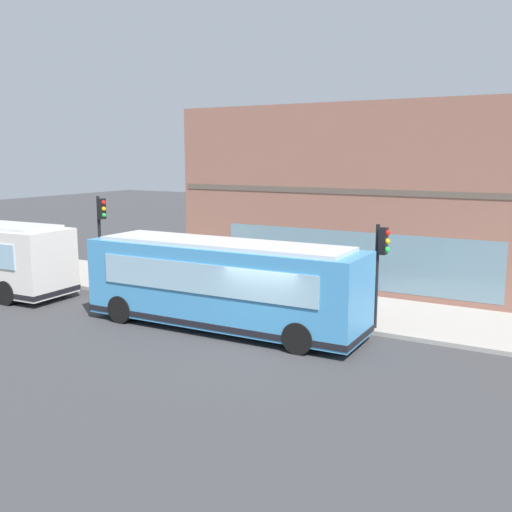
{
  "coord_description": "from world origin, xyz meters",
  "views": [
    {
      "loc": [
        -15.77,
        -8.67,
        6.0
      ],
      "look_at": [
        2.55,
        1.9,
        2.32
      ],
      "focal_mm": 41.22,
      "sensor_mm": 36.0,
      "label": 1
    }
  ],
  "objects_px": {
    "pedestrian_near_hydrant": "(240,279)",
    "newspaper_vending_box": "(358,290)",
    "fire_hydrant": "(298,291)",
    "pedestrian_by_light_pole": "(130,266)",
    "traffic_light_down_block": "(101,224)",
    "pedestrian_near_building_entrance": "(202,274)",
    "city_bus_nearside": "(222,285)",
    "traffic_light_near_corner": "(381,256)"
  },
  "relations": [
    {
      "from": "pedestrian_near_hydrant",
      "to": "newspaper_vending_box",
      "type": "relative_size",
      "value": 1.96
    },
    {
      "from": "fire_hydrant",
      "to": "pedestrian_by_light_pole",
      "type": "xyz_separation_m",
      "value": [
        -1.88,
        7.27,
        0.65
      ]
    },
    {
      "from": "traffic_light_down_block",
      "to": "pedestrian_by_light_pole",
      "type": "xyz_separation_m",
      "value": [
        0.17,
        -1.43,
        -1.79
      ]
    },
    {
      "from": "traffic_light_down_block",
      "to": "pedestrian_by_light_pole",
      "type": "distance_m",
      "value": 2.3
    },
    {
      "from": "pedestrian_near_building_entrance",
      "to": "newspaper_vending_box",
      "type": "relative_size",
      "value": 1.97
    },
    {
      "from": "city_bus_nearside",
      "to": "fire_hydrant",
      "type": "xyz_separation_m",
      "value": [
        4.44,
        -0.76,
        -1.04
      ]
    },
    {
      "from": "city_bus_nearside",
      "to": "pedestrian_near_hydrant",
      "type": "bearing_deg",
      "value": 18.95
    },
    {
      "from": "city_bus_nearside",
      "to": "traffic_light_near_corner",
      "type": "xyz_separation_m",
      "value": [
        2.25,
        -4.85,
        1.08
      ]
    },
    {
      "from": "fire_hydrant",
      "to": "pedestrian_by_light_pole",
      "type": "relative_size",
      "value": 0.42
    },
    {
      "from": "traffic_light_near_corner",
      "to": "pedestrian_near_building_entrance",
      "type": "height_order",
      "value": "traffic_light_near_corner"
    },
    {
      "from": "pedestrian_near_building_entrance",
      "to": "pedestrian_by_light_pole",
      "type": "xyz_separation_m",
      "value": [
        -0.19,
        3.74,
        -0.02
      ]
    },
    {
      "from": "fire_hydrant",
      "to": "pedestrian_near_building_entrance",
      "type": "height_order",
      "value": "pedestrian_near_building_entrance"
    },
    {
      "from": "city_bus_nearside",
      "to": "pedestrian_near_building_entrance",
      "type": "relative_size",
      "value": 5.69
    },
    {
      "from": "pedestrian_near_hydrant",
      "to": "fire_hydrant",
      "type": "bearing_deg",
      "value": -43.98
    },
    {
      "from": "city_bus_nearside",
      "to": "pedestrian_by_light_pole",
      "type": "distance_m",
      "value": 7.01
    },
    {
      "from": "traffic_light_down_block",
      "to": "pedestrian_by_light_pole",
      "type": "relative_size",
      "value": 2.3
    },
    {
      "from": "pedestrian_near_building_entrance",
      "to": "pedestrian_near_hydrant",
      "type": "xyz_separation_m",
      "value": [
        -0.05,
        -1.85,
        -0.01
      ]
    },
    {
      "from": "traffic_light_down_block",
      "to": "fire_hydrant",
      "type": "xyz_separation_m",
      "value": [
        2.06,
        -8.7,
        -2.44
      ]
    },
    {
      "from": "fire_hydrant",
      "to": "pedestrian_near_building_entrance",
      "type": "relative_size",
      "value": 0.42
    },
    {
      "from": "traffic_light_down_block",
      "to": "newspaper_vending_box",
      "type": "height_order",
      "value": "traffic_light_down_block"
    },
    {
      "from": "fire_hydrant",
      "to": "pedestrian_near_building_entrance",
      "type": "xyz_separation_m",
      "value": [
        -1.7,
        3.53,
        0.66
      ]
    },
    {
      "from": "fire_hydrant",
      "to": "pedestrian_near_hydrant",
      "type": "xyz_separation_m",
      "value": [
        -1.74,
        1.68,
        0.66
      ]
    },
    {
      "from": "city_bus_nearside",
      "to": "pedestrian_near_hydrant",
      "type": "relative_size",
      "value": 5.74
    },
    {
      "from": "traffic_light_near_corner",
      "to": "pedestrian_near_building_entrance",
      "type": "distance_m",
      "value": 7.78
    },
    {
      "from": "traffic_light_down_block",
      "to": "newspaper_vending_box",
      "type": "xyz_separation_m",
      "value": [
        3.13,
        -10.87,
        -2.35
      ]
    },
    {
      "from": "traffic_light_down_block",
      "to": "pedestrian_by_light_pole",
      "type": "height_order",
      "value": "traffic_light_down_block"
    },
    {
      "from": "city_bus_nearside",
      "to": "fire_hydrant",
      "type": "height_order",
      "value": "city_bus_nearside"
    },
    {
      "from": "city_bus_nearside",
      "to": "pedestrian_near_building_entrance",
      "type": "distance_m",
      "value": 3.92
    },
    {
      "from": "traffic_light_down_block",
      "to": "newspaper_vending_box",
      "type": "relative_size",
      "value": 4.48
    },
    {
      "from": "fire_hydrant",
      "to": "pedestrian_near_hydrant",
      "type": "distance_m",
      "value": 2.51
    },
    {
      "from": "pedestrian_by_light_pole",
      "to": "newspaper_vending_box",
      "type": "relative_size",
      "value": 1.94
    },
    {
      "from": "city_bus_nearside",
      "to": "pedestrian_by_light_pole",
      "type": "xyz_separation_m",
      "value": [
        2.56,
        6.51,
        -0.39
      ]
    },
    {
      "from": "pedestrian_by_light_pole",
      "to": "traffic_light_down_block",
      "type": "bearing_deg",
      "value": 96.9
    },
    {
      "from": "city_bus_nearside",
      "to": "traffic_light_down_block",
      "type": "height_order",
      "value": "traffic_light_down_block"
    },
    {
      "from": "city_bus_nearside",
      "to": "pedestrian_near_hydrant",
      "type": "xyz_separation_m",
      "value": [
        2.7,
        0.93,
        -0.39
      ]
    },
    {
      "from": "pedestrian_by_light_pole",
      "to": "newspaper_vending_box",
      "type": "height_order",
      "value": "pedestrian_by_light_pole"
    },
    {
      "from": "traffic_light_near_corner",
      "to": "fire_hydrant",
      "type": "xyz_separation_m",
      "value": [
        2.2,
        4.1,
        -2.12
      ]
    },
    {
      "from": "traffic_light_down_block",
      "to": "fire_hydrant",
      "type": "distance_m",
      "value": 9.27
    },
    {
      "from": "traffic_light_near_corner",
      "to": "pedestrian_near_hydrant",
      "type": "bearing_deg",
      "value": 85.53
    },
    {
      "from": "traffic_light_down_block",
      "to": "fire_hydrant",
      "type": "height_order",
      "value": "traffic_light_down_block"
    },
    {
      "from": "traffic_light_down_block",
      "to": "newspaper_vending_box",
      "type": "bearing_deg",
      "value": -73.95
    },
    {
      "from": "pedestrian_near_hydrant",
      "to": "pedestrian_near_building_entrance",
      "type": "bearing_deg",
      "value": 88.51
    }
  ]
}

